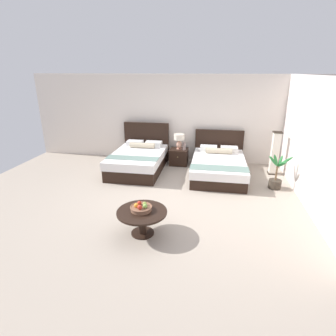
{
  "coord_description": "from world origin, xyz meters",
  "views": [
    {
      "loc": [
        0.95,
        -5.19,
        2.65
      ],
      "look_at": [
        -0.05,
        0.49,
        0.56
      ],
      "focal_mm": 28.87,
      "sensor_mm": 36.0,
      "label": 1
    }
  ],
  "objects": [
    {
      "name": "bed_near_corner",
      "position": [
        1.09,
        1.71,
        0.26
      ],
      "size": [
        1.4,
        2.17,
        1.01
      ],
      "color": "black",
      "rests_on": "ground"
    },
    {
      "name": "wall_side_right",
      "position": [
        2.92,
        0.4,
        1.28
      ],
      "size": [
        0.12,
        4.98,
        2.56
      ],
      "primitive_type": "cube",
      "color": "silver",
      "rests_on": "ground"
    },
    {
      "name": "coffee_table",
      "position": [
        -0.18,
        -1.34,
        0.33
      ],
      "size": [
        0.85,
        0.85,
        0.44
      ],
      "color": "black",
      "rests_on": "ground"
    },
    {
      "name": "ground_plane",
      "position": [
        0.0,
        0.0,
        -0.01
      ],
      "size": [
        9.43,
        9.38,
        0.02
      ],
      "primitive_type": "cube",
      "color": "#A79888"
    },
    {
      "name": "table_lamp",
      "position": [
        -0.06,
        2.39,
        0.76
      ],
      "size": [
        0.31,
        0.31,
        0.44
      ],
      "color": "tan",
      "rests_on": "nightstand"
    },
    {
      "name": "bed_near_window",
      "position": [
        -1.09,
        1.7,
        0.3
      ],
      "size": [
        1.38,
        2.06,
        1.17
      ],
      "color": "black",
      "rests_on": "ground"
    },
    {
      "name": "nightstand",
      "position": [
        -0.06,
        2.37,
        0.24
      ],
      "size": [
        0.52,
        0.5,
        0.47
      ],
      "color": "black",
      "rests_on": "ground"
    },
    {
      "name": "vase",
      "position": [
        0.1,
        2.33,
        0.58
      ],
      "size": [
        0.09,
        0.09,
        0.21
      ],
      "color": "gray",
      "rests_on": "nightstand"
    },
    {
      "name": "floor_lamp_corner",
      "position": [
        2.55,
        2.06,
        0.58
      ],
      "size": [
        0.23,
        0.23,
        1.15
      ],
      "color": "black",
      "rests_on": "ground"
    },
    {
      "name": "wall_back",
      "position": [
        0.0,
        2.89,
        1.28
      ],
      "size": [
        9.43,
        0.12,
        2.56
      ],
      "primitive_type": "cube",
      "color": "silver",
      "rests_on": "ground"
    },
    {
      "name": "potted_palm",
      "position": [
        2.43,
        1.04,
        0.27
      ],
      "size": [
        0.53,
        0.49,
        0.92
      ],
      "color": "#3C3228",
      "rests_on": "ground"
    },
    {
      "name": "fruit_bowl",
      "position": [
        -0.19,
        -1.32,
        0.49
      ],
      "size": [
        0.37,
        0.37,
        0.14
      ],
      "color": "brown",
      "rests_on": "coffee_table"
    }
  ]
}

